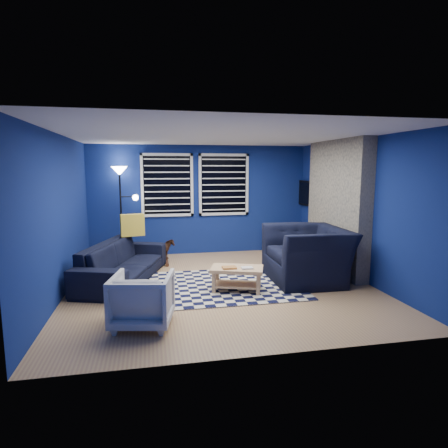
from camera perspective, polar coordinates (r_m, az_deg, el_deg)
name	(u,v)px	position (r m, az deg, el deg)	size (l,w,h in m)	color
floor	(220,285)	(6.49, -0.56, -9.24)	(5.00, 5.00, 0.00)	tan
ceiling	(220,135)	(6.20, -0.59, 13.34)	(5.00, 5.00, 0.00)	white
wall_back	(200,200)	(8.68, -3.64, 3.67)	(5.00, 5.00, 0.00)	navy
wall_left	(60,216)	(6.27, -23.67, 1.13)	(5.00, 5.00, 0.00)	navy
wall_right	(357,209)	(7.12, 19.63, 2.15)	(5.00, 5.00, 0.00)	navy
fireplace	(336,209)	(7.49, 16.73, 2.16)	(0.65, 2.00, 2.50)	gray
window_left	(167,185)	(8.55, -8.64, 5.87)	(1.17, 0.06, 1.42)	black
window_right	(224,185)	(8.71, -0.02, 6.01)	(1.17, 0.06, 1.42)	black
tv	(308,194)	(8.85, 12.74, 4.55)	(0.07, 1.00, 0.58)	black
rug	(224,285)	(6.44, 0.06, -9.29)	(2.50, 2.00, 0.02)	black
sofa	(123,262)	(6.88, -15.11, -5.58)	(0.91, 2.32, 0.68)	black
armchair_big	(307,254)	(6.77, 12.57, -4.52)	(1.27, 1.46, 0.95)	black
armchair_bent	(142,300)	(4.91, -12.33, -11.19)	(0.72, 0.74, 0.68)	gray
rocking_horse	(162,250)	(7.93, -9.50, -3.92)	(0.52, 0.23, 0.44)	#482B17
coffee_table	(237,274)	(6.09, 1.98, -7.61)	(0.94, 0.72, 0.42)	tan
cabinet	(275,243)	(8.88, 7.81, -2.85)	(0.61, 0.47, 0.54)	tan
floor_lamp	(121,184)	(8.35, -15.43, 5.96)	(0.55, 0.34, 2.02)	black
throw_pillow	(132,225)	(7.43, -13.78, -0.16)	(0.45, 0.13, 0.42)	gold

